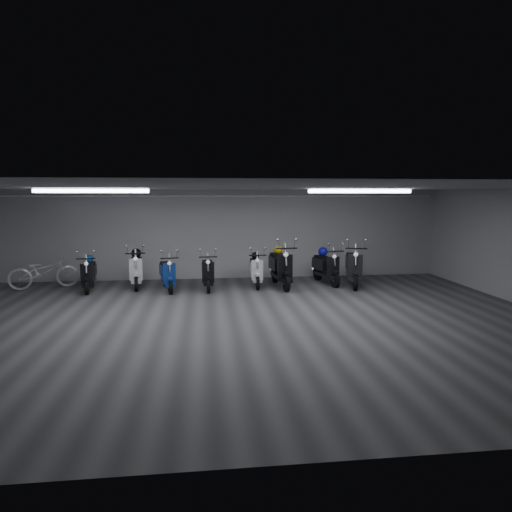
{
  "coord_description": "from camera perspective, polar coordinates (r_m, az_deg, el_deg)",
  "views": [
    {
      "loc": [
        -0.57,
        -8.98,
        2.65
      ],
      "look_at": [
        0.75,
        2.5,
        1.05
      ],
      "focal_mm": 30.95,
      "sensor_mm": 36.0,
      "label": 1
    }
  ],
  "objects": [
    {
      "name": "helmet_2",
      "position": [
        13.06,
        -0.08,
        0.04
      ],
      "size": [
        0.23,
        0.23,
        0.23
      ],
      "primitive_type": "sphere",
      "color": "black",
      "rests_on": "scooter_6"
    },
    {
      "name": "scooter_8",
      "position": [
        13.34,
        9.08,
        -0.82
      ],
      "size": [
        0.9,
        1.83,
        1.31
      ],
      "primitive_type": null,
      "rotation": [
        0.0,
        0.0,
        0.19
      ],
      "color": "black",
      "rests_on": "floor"
    },
    {
      "name": "fluor_strip_right",
      "position": [
        10.6,
        13.27,
        8.16
      ],
      "size": [
        2.4,
        0.18,
        0.08
      ],
      "primitive_type": "cube",
      "color": "white",
      "rests_on": "ceiling"
    },
    {
      "name": "ceiling",
      "position": [
        9.0,
        -2.96,
        8.86
      ],
      "size": [
        14.0,
        10.0,
        0.01
      ],
      "primitive_type": "cube",
      "color": "gray",
      "rests_on": "ground"
    },
    {
      "name": "bicycle",
      "position": [
        13.93,
        -25.76,
        -1.39
      ],
      "size": [
        1.95,
        1.18,
        1.19
      ],
      "primitive_type": "imported",
      "rotation": [
        0.0,
        0.0,
        1.88
      ],
      "color": "silver",
      "rests_on": "floor"
    },
    {
      "name": "floor",
      "position": [
        9.38,
        -2.84,
        -8.57
      ],
      "size": [
        14.0,
        10.0,
        0.01
      ],
      "primitive_type": "cube",
      "color": "#3C3C3F",
      "rests_on": "ground"
    },
    {
      "name": "fluor_strip_left",
      "position": [
        10.27,
        -20.45,
        7.9
      ],
      "size": [
        2.4,
        0.18,
        0.08
      ],
      "primitive_type": "cube",
      "color": "white",
      "rests_on": "ceiling"
    },
    {
      "name": "conduit",
      "position": [
        13.91,
        -4.25,
        7.74
      ],
      "size": [
        13.6,
        0.05,
        0.05
      ],
      "primitive_type": "cylinder",
      "rotation": [
        0.0,
        1.57,
        0.0
      ],
      "color": "white",
      "rests_on": "back_wall"
    },
    {
      "name": "scooter_5",
      "position": [
        12.55,
        -6.27,
        -1.49
      ],
      "size": [
        0.59,
        1.67,
        1.23
      ],
      "primitive_type": null,
      "rotation": [
        0.0,
        0.0,
        0.02
      ],
      "color": "black",
      "rests_on": "floor"
    },
    {
      "name": "scooter_6",
      "position": [
        12.87,
        0.0,
        -1.24
      ],
      "size": [
        0.59,
        1.65,
        1.22
      ],
      "primitive_type": null,
      "rotation": [
        0.0,
        0.0,
        -0.03
      ],
      "color": "silver",
      "rests_on": "floor"
    },
    {
      "name": "helmet_0",
      "position": [
        12.97,
        2.9,
        0.8
      ],
      "size": [
        0.25,
        0.25,
        0.25
      ],
      "primitive_type": "sphere",
      "color": "#C3AC0B",
      "rests_on": "scooter_7"
    },
    {
      "name": "scooter_4",
      "position": [
        12.51,
        -11.4,
        -1.65
      ],
      "size": [
        0.88,
        1.72,
        1.22
      ],
      "primitive_type": null,
      "rotation": [
        0.0,
        0.0,
        0.21
      ],
      "color": "navy",
      "rests_on": "floor"
    },
    {
      "name": "scooter_2",
      "position": [
        13.17,
        -15.2,
        -1.09
      ],
      "size": [
        0.79,
        1.82,
        1.31
      ],
      "primitive_type": null,
      "rotation": [
        0.0,
        0.0,
        0.12
      ],
      "color": "silver",
      "rests_on": "floor"
    },
    {
      "name": "helmet_4",
      "position": [
        13.29,
        -20.76,
        -0.33
      ],
      "size": [
        0.24,
        0.24,
        0.24
      ],
      "primitive_type": "sphere",
      "color": "navy",
      "rests_on": "scooter_1"
    },
    {
      "name": "back_wall",
      "position": [
        14.05,
        -4.21,
        2.76
      ],
      "size": [
        14.0,
        0.01,
        2.8
      ],
      "primitive_type": "cube",
      "color": "#9F9FA2",
      "rests_on": "ground"
    },
    {
      "name": "helmet_1",
      "position": [
        13.52,
        8.65,
        0.57
      ],
      "size": [
        0.28,
        0.28,
        0.28
      ],
      "primitive_type": "sphere",
      "color": "#0E0F9E",
      "rests_on": "scooter_8"
    },
    {
      "name": "scooter_9",
      "position": [
        13.17,
        12.51,
        -0.66
      ],
      "size": [
        1.11,
        2.08,
        1.47
      ],
      "primitive_type": null,
      "rotation": [
        0.0,
        0.0,
        -0.24
      ],
      "color": "black",
      "rests_on": "floor"
    },
    {
      "name": "scooter_1",
      "position": [
        13.11,
        -20.81,
        -1.61
      ],
      "size": [
        0.75,
        1.68,
        1.21
      ],
      "primitive_type": null,
      "rotation": [
        0.0,
        0.0,
        0.13
      ],
      "color": "black",
      "rests_on": "floor"
    },
    {
      "name": "scooter_7",
      "position": [
        12.75,
        3.2,
        -0.71
      ],
      "size": [
        0.83,
        2.05,
        1.49
      ],
      "primitive_type": null,
      "rotation": [
        0.0,
        0.0,
        0.08
      ],
      "color": "black",
      "rests_on": "floor"
    },
    {
      "name": "front_wall",
      "position": [
        4.2,
        1.57,
        -9.43
      ],
      "size": [
        14.0,
        0.01,
        2.8
      ],
      "primitive_type": "cube",
      "color": "#9F9FA2",
      "rests_on": "ground"
    },
    {
      "name": "helmet_3",
      "position": [
        13.37,
        -15.22,
        0.35
      ],
      "size": [
        0.29,
        0.29,
        0.29
      ],
      "primitive_type": "sphere",
      "color": "black",
      "rests_on": "scooter_2"
    }
  ]
}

